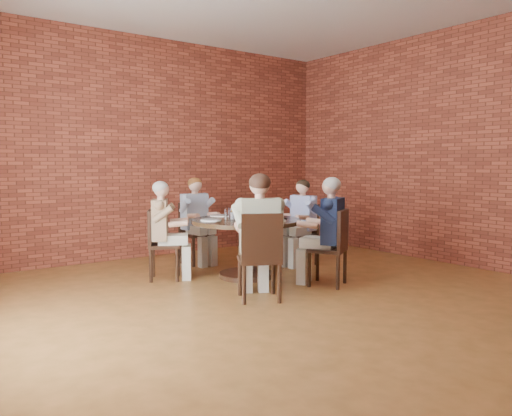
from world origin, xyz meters
TOP-DOWN VIEW (x-y plane):
  - floor at (0.00, 0.00)m, footprint 7.00×7.00m
  - wall_back at (0.00, 3.50)m, footprint 7.00×0.00m
  - wall_right at (3.25, 0.00)m, footprint 0.00×7.00m
  - dining_table at (0.34, 1.39)m, footprint 1.39×1.39m
  - chair_a at (1.49, 1.57)m, footprint 0.43×0.43m
  - diner_a at (1.42, 1.56)m, footprint 0.63×0.55m
  - chair_b at (0.26, 2.61)m, footprint 0.41×0.41m
  - diner_b at (0.26, 2.53)m, footprint 0.51×0.62m
  - chair_c at (-0.62, 1.94)m, footprint 0.52×0.52m
  - diner_c at (-0.56, 1.90)m, footprint 0.73×0.69m
  - chair_d at (-0.20, 0.37)m, footprint 0.58×0.58m
  - diner_d at (-0.16, 0.45)m, footprint 0.78×0.83m
  - chair_e at (0.91, 0.40)m, footprint 0.55×0.55m
  - diner_e at (0.87, 0.47)m, footprint 0.74×0.79m
  - plate_a at (0.72, 1.60)m, footprint 0.26×0.26m
  - plate_b at (0.26, 1.90)m, footprint 0.26×0.26m
  - plate_c at (-0.11, 1.51)m, footprint 0.26×0.26m
  - plate_d at (0.51, 1.02)m, footprint 0.26×0.26m
  - glass_a at (0.56, 1.44)m, footprint 0.07×0.07m
  - glass_b at (0.42, 1.66)m, footprint 0.07×0.07m
  - glass_c at (0.20, 1.63)m, footprint 0.07×0.07m
  - glass_d at (0.19, 1.48)m, footprint 0.07×0.07m
  - glass_e at (0.05, 1.39)m, footprint 0.07×0.07m
  - glass_f at (0.13, 1.00)m, footprint 0.07×0.07m
  - glass_g at (0.35, 1.18)m, footprint 0.07×0.07m
  - smartphone at (0.74, 1.16)m, footprint 0.09×0.14m

SIDE VIEW (x-z plane):
  - floor at x=0.00m, z-range 0.00..0.00m
  - chair_a at x=1.49m, z-range 0.04..0.92m
  - chair_c at x=-0.62m, z-range 0.04..0.92m
  - chair_b at x=0.26m, z-range 0.04..0.93m
  - chair_e at x=0.91m, z-range 0.04..0.96m
  - chair_d at x=-0.20m, z-range 0.04..0.98m
  - dining_table at x=0.34m, z-range 0.15..0.90m
  - diner_a at x=1.42m, z-range 0.00..1.22m
  - diner_c at x=-0.56m, z-range 0.00..1.23m
  - diner_b at x=0.26m, z-range 0.00..1.25m
  - diner_e at x=0.87m, z-range 0.00..1.29m
  - diner_d at x=-0.16m, z-range 0.00..1.35m
  - smartphone at x=0.74m, z-range 0.75..0.76m
  - plate_a at x=0.72m, z-range 0.75..0.76m
  - plate_b at x=0.26m, z-range 0.75..0.76m
  - plate_c at x=-0.11m, z-range 0.75..0.76m
  - plate_d at x=0.51m, z-range 0.75..0.76m
  - glass_a at x=0.56m, z-range 0.75..0.89m
  - glass_b at x=0.42m, z-range 0.75..0.89m
  - glass_c at x=0.20m, z-range 0.75..0.89m
  - glass_d at x=0.19m, z-range 0.75..0.89m
  - glass_e at x=0.05m, z-range 0.75..0.89m
  - glass_f at x=0.13m, z-range 0.75..0.89m
  - glass_g at x=0.35m, z-range 0.75..0.89m
  - wall_back at x=0.00m, z-range -1.80..5.20m
  - wall_right at x=3.25m, z-range -1.80..5.20m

